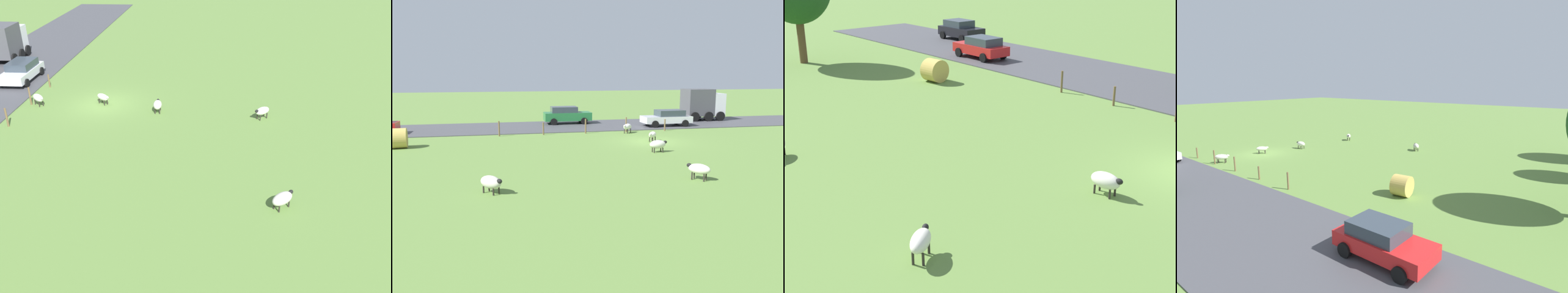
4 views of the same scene
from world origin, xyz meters
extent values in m
plane|color=olive|center=(0.00, 0.00, 0.00)|extent=(160.00, 160.00, 0.00)
ellipsoid|color=silver|center=(-10.76, 1.77, 0.54)|extent=(1.14, 1.07, 0.49)
ellipsoid|color=black|center=(-10.37, 2.10, 0.65)|extent=(0.31, 0.31, 0.20)
cylinder|color=#2D2823|center=(-10.63, 2.06, 0.18)|extent=(0.07, 0.07, 0.36)
cylinder|color=#2D2823|center=(-10.45, 1.85, 0.18)|extent=(0.07, 0.07, 0.36)
cylinder|color=#2D2823|center=(-11.08, 1.68, 0.18)|extent=(0.07, 0.07, 0.36)
cylinder|color=#2D2823|center=(-10.90, 1.47, 0.18)|extent=(0.07, 0.07, 0.36)
ellipsoid|color=silver|center=(-3.94, 1.09, 0.51)|extent=(0.60, 1.10, 0.54)
ellipsoid|color=black|center=(-3.91, 0.59, 0.64)|extent=(0.19, 0.27, 0.20)
cylinder|color=#2D2823|center=(-3.77, 0.81, 0.15)|extent=(0.07, 0.07, 0.31)
cylinder|color=#2D2823|center=(-4.07, 0.79, 0.15)|extent=(0.07, 0.07, 0.31)
cylinder|color=#2D2823|center=(-3.80, 1.39, 0.15)|extent=(0.07, 0.07, 0.31)
cylinder|color=#2D2823|center=(-4.10, 1.38, 0.15)|extent=(0.07, 0.07, 0.31)
ellipsoid|color=beige|center=(-10.84, 11.37, 0.49)|extent=(1.21, 1.16, 0.55)
ellipsoid|color=black|center=(-11.25, 11.02, 0.62)|extent=(0.31, 0.31, 0.20)
cylinder|color=#2D2823|center=(-10.98, 11.05, 0.14)|extent=(0.07, 0.07, 0.29)
cylinder|color=#2D2823|center=(-11.18, 11.28, 0.14)|extent=(0.07, 0.07, 0.29)
cylinder|color=#2D2823|center=(-10.51, 11.46, 0.14)|extent=(0.07, 0.07, 0.29)
cylinder|color=#2D2823|center=(-10.71, 11.69, 0.14)|extent=(0.07, 0.07, 0.29)
ellipsoid|color=silver|center=(0.05, -0.11, 0.50)|extent=(1.12, 1.02, 0.44)
ellipsoid|color=silver|center=(-0.35, 0.21, 0.60)|extent=(0.32, 0.30, 0.20)
cylinder|color=#2D2823|center=(-0.26, -0.02, 0.17)|extent=(0.07, 0.07, 0.33)
cylinder|color=#2D2823|center=(-0.11, 0.17, 0.17)|extent=(0.07, 0.07, 0.33)
cylinder|color=#2D2823|center=(0.20, -0.39, 0.17)|extent=(0.07, 0.07, 0.33)
cylinder|color=#2D2823|center=(0.35, -0.20, 0.17)|extent=(0.07, 0.07, 0.33)
ellipsoid|color=white|center=(4.40, 0.40, 0.54)|extent=(1.17, 1.14, 0.49)
ellipsoid|color=silver|center=(4.00, 0.77, 0.65)|extent=(0.31, 0.31, 0.20)
cylinder|color=#2D2823|center=(4.07, 0.52, 0.18)|extent=(0.07, 0.07, 0.36)
cylinder|color=#2D2823|center=(4.26, 0.71, 0.18)|extent=(0.07, 0.07, 0.36)
cylinder|color=#2D2823|center=(4.53, 0.09, 0.18)|extent=(0.07, 0.07, 0.36)
cylinder|color=#2D2823|center=(4.72, 0.28, 0.18)|extent=(0.07, 0.07, 0.36)
cylinder|color=brown|center=(4.98, -3.18, 0.51)|extent=(0.12, 0.12, 1.02)
cylinder|color=brown|center=(4.98, 0.34, 0.63)|extent=(0.12, 0.12, 1.26)
cylinder|color=brown|center=(4.98, 3.86, 0.61)|extent=(0.12, 0.12, 1.21)
cube|color=white|center=(11.39, -11.49, 1.69)|extent=(2.41, 1.20, 2.30)
cube|color=#4C4C51|center=(11.39, -9.48, 1.92)|extent=(2.41, 2.81, 2.76)
cylinder|color=black|center=(12.59, -11.49, 0.54)|extent=(0.30, 0.96, 0.96)
cylinder|color=black|center=(10.18, -11.49, 0.54)|extent=(0.30, 0.96, 0.96)
cylinder|color=black|center=(10.18, -10.19, 0.54)|extent=(0.30, 0.96, 0.96)
cylinder|color=black|center=(10.18, -8.64, 0.54)|extent=(0.30, 0.96, 0.96)
cube|color=silver|center=(7.65, -4.43, 0.69)|extent=(1.96, 4.51, 0.61)
cube|color=#333D47|center=(7.65, -4.77, 1.27)|extent=(1.73, 2.48, 0.56)
cylinder|color=black|center=(6.67, -2.96, 0.38)|extent=(0.22, 0.64, 0.64)
cylinder|color=black|center=(8.63, -2.96, 0.38)|extent=(0.22, 0.64, 0.64)
cylinder|color=black|center=(6.67, -5.90, 0.38)|extent=(0.22, 0.64, 0.64)
cylinder|color=black|center=(8.63, -5.90, 0.38)|extent=(0.22, 0.64, 0.64)
camera|label=1|loc=(-7.96, 26.64, 11.10)|focal=38.58mm
camera|label=2|loc=(-28.01, 11.00, 5.07)|focal=37.67mm
camera|label=3|loc=(-17.66, -8.70, 7.76)|focal=50.40mm
camera|label=4|loc=(17.09, 27.91, 7.18)|focal=28.71mm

